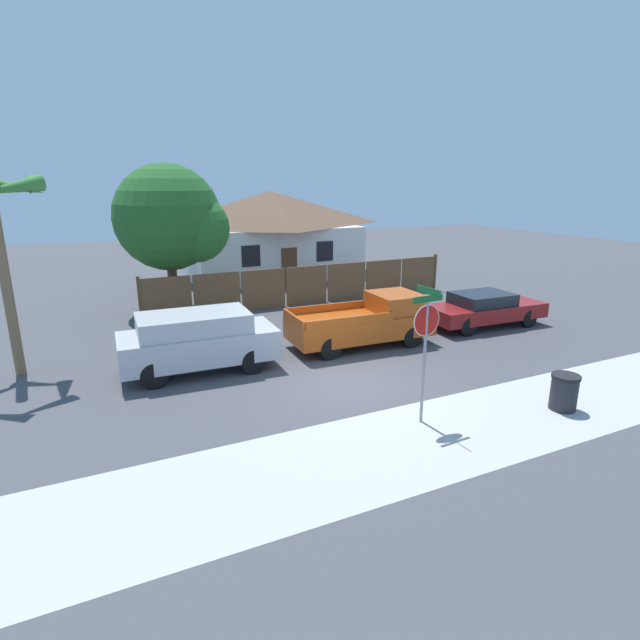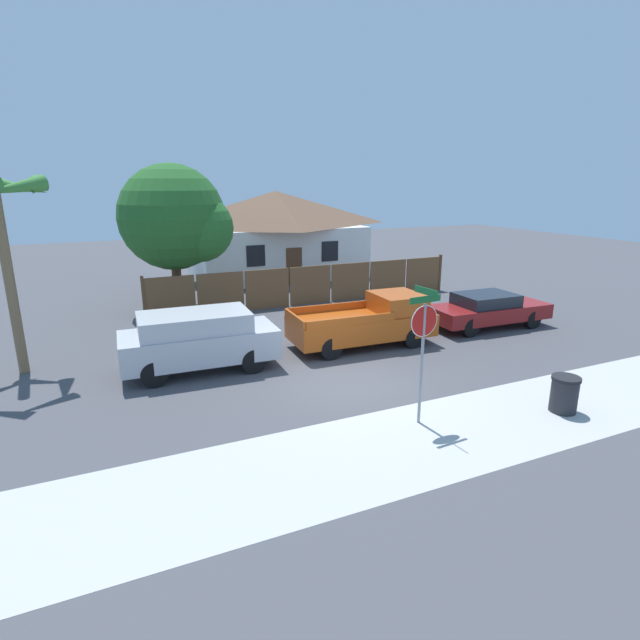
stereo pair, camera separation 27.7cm
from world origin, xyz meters
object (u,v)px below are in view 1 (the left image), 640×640
house (271,233)px  trash_bin (564,392)px  oak_tree (174,220)px  orange_pickup (366,321)px  parked_sedan (484,308)px  red_suv (198,340)px  stop_sign (426,333)px

house → trash_bin: size_ratio=11.38×
oak_tree → orange_pickup: oak_tree is taller
orange_pickup → parked_sedan: bearing=2.5°
orange_pickup → oak_tree: bearing=125.1°
oak_tree → red_suv: size_ratio=1.36×
oak_tree → parked_sedan: size_ratio=1.30×
house → parked_sedan: (3.73, -13.55, -1.84)m
parked_sedan → trash_bin: parked_sedan is taller
house → parked_sedan: house is taller
trash_bin → orange_pickup: bearing=105.5°
house → trash_bin: (0.23, -20.03, -2.10)m
house → parked_sedan: size_ratio=2.16×
stop_sign → trash_bin: (3.55, -0.97, -1.71)m
red_suv → stop_sign: 6.88m
oak_tree → red_suv: bearing=-96.3°
house → red_suv: (-7.28, -13.55, -1.58)m
house → red_suv: 15.46m
house → stop_sign: size_ratio=3.20×
orange_pickup → parked_sedan: (5.29, 0.01, -0.13)m
red_suv → stop_sign: (3.95, -5.50, 1.20)m
oak_tree → red_suv: oak_tree is taller
house → stop_sign: bearing=-99.9°
trash_bin → red_suv: bearing=139.2°
house → red_suv: house is taller
oak_tree → stop_sign: size_ratio=1.93×
red_suv → trash_bin: red_suv is taller
house → oak_tree: bearing=-137.2°
oak_tree → stop_sign: bearing=-76.6°
trash_bin → stop_sign: bearing=164.7°
oak_tree → trash_bin: size_ratio=6.86×
oak_tree → house: bearing=42.8°
house → orange_pickup: size_ratio=2.07×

